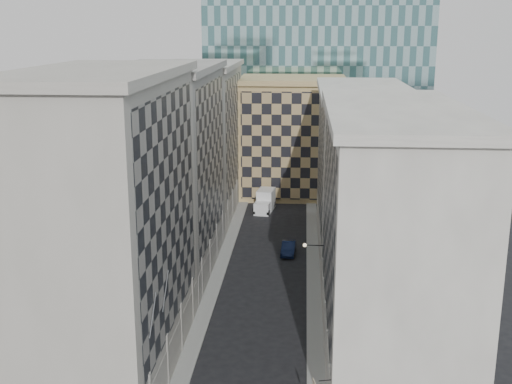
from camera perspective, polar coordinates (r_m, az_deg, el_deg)
The scene contains 13 objects.
sidewalk_west at distance 70.45m, azimuth -3.51°, elevation -7.64°, with size 1.50×100.00×0.15m, color gray.
sidewalk_east at distance 69.87m, azimuth 5.14°, elevation -7.87°, with size 1.50×100.00×0.15m, color gray.
bldg_left_a at distance 50.18m, azimuth -13.05°, elevation -3.02°, with size 10.80×22.80×23.70m.
bldg_left_b at distance 70.88m, azimuth -7.84°, elevation 1.92°, with size 10.80×22.80×22.70m.
bldg_left_c at distance 92.19m, azimuth -5.00°, elevation 4.60°, with size 10.80×22.80×21.70m.
bldg_right_a at distance 52.68m, azimuth 11.72°, elevation -3.81°, with size 10.80×26.80×20.70m.
bldg_right_b at distance 78.73m, azimuth 9.31°, elevation 2.03°, with size 10.80×28.80×19.70m.
tan_block at distance 103.95m, azimuth 3.22°, elevation 4.99°, with size 16.80×14.80×18.80m.
church_tower at distance 116.67m, azimuth 2.48°, elevation 14.68°, with size 7.20×7.20×51.50m.
flagpoles_left at distance 45.74m, azimuth -8.58°, elevation -9.67°, with size 0.10×6.33×2.33m.
bracket_lamp at distance 62.07m, azimuth 4.52°, elevation -4.73°, with size 1.98×0.36×0.36m.
box_truck at distance 95.13m, azimuth 0.81°, elevation -0.89°, with size 3.02×5.87×3.08m.
dark_car at distance 77.53m, azimuth 2.91°, elevation -4.98°, with size 1.60×4.58×1.51m, color #101C3E.
Camera 1 is at (3.92, -34.61, 26.63)m, focal length 45.00 mm.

